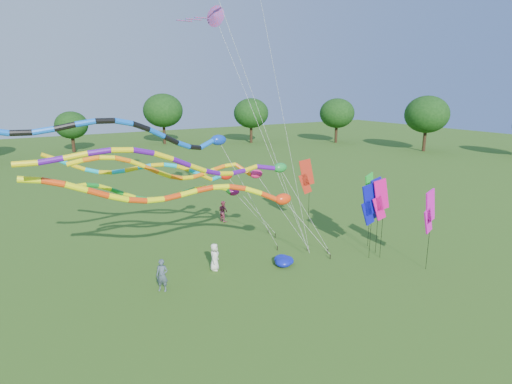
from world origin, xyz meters
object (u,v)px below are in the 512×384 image
blue_nylon_heap (280,259)px  person_a (214,257)px  tube_kite_orange (197,170)px  person_c (223,211)px  tube_kite_red (200,194)px  person_b (162,275)px

blue_nylon_heap → person_a: size_ratio=0.94×
tube_kite_orange → person_c: tube_kite_orange is taller
tube_kite_red → person_c: size_ratio=9.60×
person_b → person_c: size_ratio=1.05×
person_a → person_b: person_b is taller
tube_kite_red → person_c: (5.57, 8.70, -3.96)m
person_a → person_b: size_ratio=0.93×
blue_nylon_heap → person_a: person_a is taller
tube_kite_red → person_b: (-2.10, 0.22, -3.93)m
tube_kite_red → tube_kite_orange: (0.23, 0.89, 1.02)m
tube_kite_red → person_c: 11.07m
blue_nylon_heap → person_b: 7.00m
tube_kite_red → person_a: bearing=50.2°
tube_kite_orange → person_a: 5.11m
tube_kite_red → tube_kite_orange: tube_kite_orange is taller
tube_kite_red → blue_nylon_heap: tube_kite_red is taller
person_b → tube_kite_orange: bearing=54.7°
person_c → tube_kite_red: bearing=134.4°
tube_kite_orange → person_b: tube_kite_orange is taller
person_a → tube_kite_orange: bearing=144.5°
person_b → person_c: bearing=86.4°
blue_nylon_heap → person_a: (-3.67, 1.08, 0.54)m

